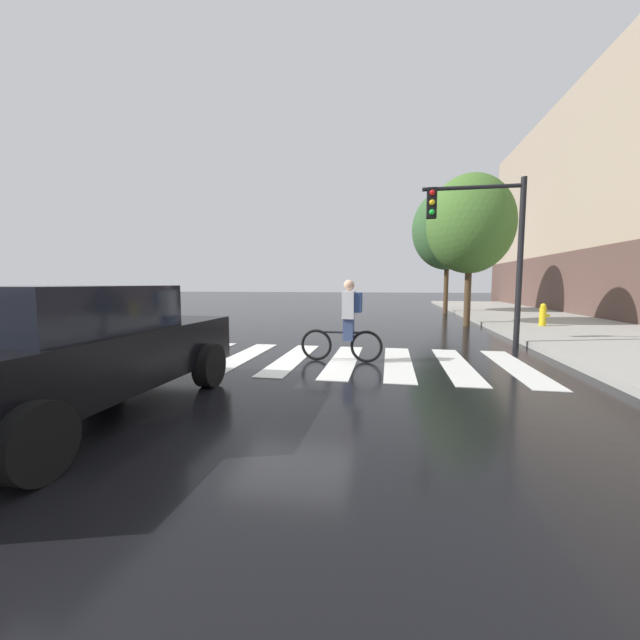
# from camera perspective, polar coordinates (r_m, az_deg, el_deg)

# --- Properties ---
(ground_plane) EXTENTS (120.00, 120.00, 0.00)m
(ground_plane) POSITION_cam_1_polar(r_m,az_deg,el_deg) (8.21, -4.11, -5.85)
(ground_plane) COLOR black
(crosswalk_stripes) EXTENTS (8.39, 3.41, 0.01)m
(crosswalk_stripes) POSITION_cam_1_polar(r_m,az_deg,el_deg) (8.09, -0.38, -5.96)
(crosswalk_stripes) COLOR silver
(crosswalk_stripes) RESTS_ON ground
(sedan_near) EXTENTS (2.22, 4.63, 1.59)m
(sedan_near) POSITION_cam_1_polar(r_m,az_deg,el_deg) (5.49, -32.81, -3.72)
(sedan_near) COLOR black
(sedan_near) RESTS_ON ground
(cyclist) EXTENTS (1.71, 0.37, 1.69)m
(cyclist) POSITION_cam_1_polar(r_m,az_deg,el_deg) (7.81, 4.10, -0.18)
(cyclist) COLOR black
(cyclist) RESTS_ON ground
(traffic_light_near) EXTENTS (2.47, 0.28, 4.20)m
(traffic_light_near) POSITION_cam_1_polar(r_m,az_deg,el_deg) (10.59, 23.64, 11.82)
(traffic_light_near) COLOR black
(traffic_light_near) RESTS_ON ground
(fire_hydrant) EXTENTS (0.33, 0.22, 0.78)m
(fire_hydrant) POSITION_cam_1_polar(r_m,az_deg,el_deg) (15.21, 30.48, 0.67)
(fire_hydrant) COLOR gold
(fire_hydrant) RESTS_ON sidewalk
(street_tree_near) EXTENTS (3.16, 3.16, 5.61)m
(street_tree_near) POSITION_cam_1_polar(r_m,az_deg,el_deg) (15.50, 21.63, 13.21)
(street_tree_near) COLOR #4C3823
(street_tree_near) RESTS_ON ground
(street_tree_mid) EXTENTS (3.71, 3.71, 6.60)m
(street_tree_mid) POSITION_cam_1_polar(r_m,az_deg,el_deg) (21.75, 18.65, 12.76)
(street_tree_mid) COLOR #4C3823
(street_tree_mid) RESTS_ON ground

